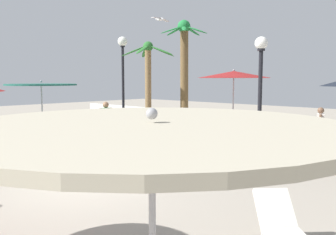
# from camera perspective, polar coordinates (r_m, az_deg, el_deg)

# --- Properties ---
(ground_plane) EXTENTS (56.00, 56.00, 0.00)m
(ground_plane) POSITION_cam_1_polar(r_m,az_deg,el_deg) (9.32, -13.92, -10.11)
(ground_plane) COLOR #9E9384
(boundary_wall) EXTENTS (25.20, 0.30, 0.98)m
(boundary_wall) POSITION_cam_1_polar(r_m,az_deg,el_deg) (16.02, 14.83, -1.62)
(boundary_wall) COLOR silver
(boundary_wall) RESTS_ON ground_plane
(patio_umbrella_0) EXTENTS (2.70, 2.70, 2.37)m
(patio_umbrella_0) POSITION_cam_1_polar(r_m,az_deg,el_deg) (2.48, -2.54, -3.43)
(patio_umbrella_0) COLOR #333338
(patio_umbrella_0) RESTS_ON ground_plane
(patio_umbrella_1) EXTENTS (2.76, 2.76, 2.94)m
(patio_umbrella_1) POSITION_cam_1_polar(r_m,az_deg,el_deg) (14.01, 10.27, 6.55)
(patio_umbrella_1) COLOR #333338
(patio_umbrella_1) RESTS_ON ground_plane
(patio_umbrella_4) EXTENTS (2.63, 2.63, 2.52)m
(patio_umbrella_4) POSITION_cam_1_polar(r_m,az_deg,el_deg) (14.60, -19.26, 4.57)
(patio_umbrella_4) COLOR #333338
(patio_umbrella_4) RESTS_ON ground_plane
(palm_tree_0) EXTENTS (2.24, 2.23, 5.35)m
(palm_tree_0) POSITION_cam_1_polar(r_m,az_deg,el_deg) (17.47, 2.56, 8.42)
(palm_tree_0) COLOR brown
(palm_tree_0) RESTS_ON ground_plane
(palm_tree_1) EXTENTS (2.36, 2.32, 4.14)m
(palm_tree_1) POSITION_cam_1_polar(r_m,az_deg,el_deg) (15.39, -3.11, 6.26)
(palm_tree_1) COLOR brown
(palm_tree_1) RESTS_ON ground_plane
(lamp_post_0) EXTENTS (0.44, 0.44, 4.49)m
(lamp_post_0) POSITION_cam_1_polar(r_m,az_deg,el_deg) (16.85, -7.09, 7.64)
(lamp_post_0) COLOR black
(lamp_post_0) RESTS_ON ground_plane
(lamp_post_1) EXTENTS (0.38, 0.38, 3.79)m
(lamp_post_1) POSITION_cam_1_polar(r_m,az_deg,el_deg) (10.98, 14.27, 4.95)
(lamp_post_1) COLOR black
(lamp_post_1) RESTS_ON ground_plane
(lounge_chair_1) EXTENTS (0.82, 1.95, 0.84)m
(lounge_chair_1) POSITION_cam_1_polar(r_m,az_deg,el_deg) (9.34, 1.80, -7.47)
(lounge_chair_1) COLOR #B7B7BC
(lounge_chair_1) RESTS_ON ground_plane
(guest_2) EXTENTS (0.28, 0.56, 1.71)m
(guest_2) POSITION_cam_1_polar(r_m,az_deg,el_deg) (14.08, -9.71, -0.27)
(guest_2) COLOR #26262D
(guest_2) RESTS_ON ground_plane
(guest_3) EXTENTS (0.35, 0.53, 1.60)m
(guest_3) POSITION_cam_1_polar(r_m,az_deg,el_deg) (13.69, 22.77, -1.16)
(guest_3) COLOR #26262D
(guest_3) RESTS_ON ground_plane
(seagull_1) EXTENTS (0.39, 1.06, 0.14)m
(seagull_1) POSITION_cam_1_polar(r_m,az_deg,el_deg) (14.51, -1.28, 15.19)
(seagull_1) COLOR white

